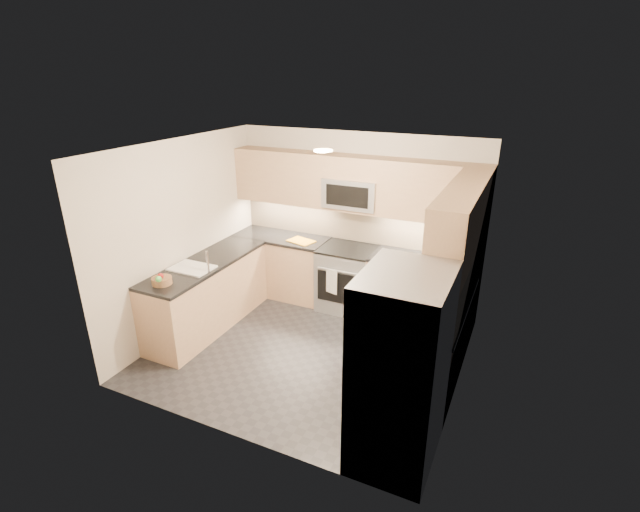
{
  "coord_description": "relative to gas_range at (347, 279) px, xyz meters",
  "views": [
    {
      "loc": [
        2.22,
        -4.41,
        3.27
      ],
      "look_at": [
        0.0,
        0.35,
        1.15
      ],
      "focal_mm": 26.0,
      "sensor_mm": 36.0,
      "label": 1
    }
  ],
  "objects": [
    {
      "name": "oven_handle",
      "position": [
        0.0,
        -0.35,
        0.26
      ],
      "size": [
        0.6,
        0.02,
        0.02
      ],
      "primitive_type": "cylinder",
      "rotation": [
        0.0,
        1.57,
        0.0
      ],
      "color": "#B2B5BA",
      "rests_on": "gas_range"
    },
    {
      "name": "utensil_bowl",
      "position": [
        1.37,
        -0.06,
        0.57
      ],
      "size": [
        0.29,
        0.29,
        0.16
      ],
      "primitive_type": "cylinder",
      "rotation": [
        0.0,
        0.0,
        -0.02
      ],
      "color": "#51BE51",
      "rests_on": "countertop_back_right"
    },
    {
      "name": "wall_back",
      "position": [
        0.0,
        0.32,
        0.79
      ],
      "size": [
        3.6,
        0.02,
        2.5
      ],
      "primitive_type": "cube",
      "color": "beige",
      "rests_on": "floor"
    },
    {
      "name": "ceiling",
      "position": [
        0.0,
        -1.28,
        2.04
      ],
      "size": [
        3.6,
        3.2,
        0.02
      ],
      "primitive_type": "cube",
      "color": "beige",
      "rests_on": "wall_back"
    },
    {
      "name": "base_cab_back_right",
      "position": [
        1.09,
        0.02,
        -0.01
      ],
      "size": [
        1.42,
        0.6,
        0.9
      ],
      "primitive_type": "cube",
      "color": "tan",
      "rests_on": "floor"
    },
    {
      "name": "dish_towel_check",
      "position": [
        -0.08,
        -0.37,
        0.1
      ],
      "size": [
        0.18,
        0.07,
        0.35
      ],
      "primitive_type": "cube",
      "rotation": [
        0.0,
        0.0,
        -0.28
      ],
      "color": "silver",
      "rests_on": "oven_handle"
    },
    {
      "name": "refrigerator",
      "position": [
        1.45,
        -2.43,
        0.45
      ],
      "size": [
        0.7,
        0.9,
        1.8
      ],
      "primitive_type": "cube",
      "color": "#9D9EA4",
      "rests_on": "floor"
    },
    {
      "name": "countertop_back_left",
      "position": [
        -1.09,
        0.02,
        0.47
      ],
      "size": [
        1.42,
        0.63,
        0.04
      ],
      "primitive_type": "cube",
      "color": "black",
      "rests_on": "base_cab_back_left"
    },
    {
      "name": "wall_front",
      "position": [
        0.0,
        -2.88,
        0.79
      ],
      "size": [
        3.6,
        0.02,
        2.5
      ],
      "primitive_type": "cube",
      "color": "beige",
      "rests_on": "floor"
    },
    {
      "name": "fruit_basket",
      "position": [
        -1.52,
        -2.03,
        0.53
      ],
      "size": [
        0.24,
        0.24,
        0.08
      ],
      "primitive_type": "cylinder",
      "rotation": [
        0.0,
        0.0,
        -0.04
      ],
      "color": "olive",
      "rests_on": "countertop_peninsula"
    },
    {
      "name": "range_cooktop",
      "position": [
        0.0,
        0.0,
        0.46
      ],
      "size": [
        0.76,
        0.65,
        0.03
      ],
      "primitive_type": "cube",
      "color": "black",
      "rests_on": "gas_range"
    },
    {
      "name": "countertop_peninsula",
      "position": [
        -1.5,
        -1.28,
        0.47
      ],
      "size": [
        0.63,
        2.0,
        0.04
      ],
      "primitive_type": "cube",
      "color": "black",
      "rests_on": "base_cab_peninsula"
    },
    {
      "name": "fruit_apple",
      "position": [
        -1.51,
        -2.05,
        0.6
      ],
      "size": [
        0.07,
        0.07,
        0.07
      ],
      "primitive_type": "sphere",
      "color": "#9E1412",
      "rests_on": "fruit_basket"
    },
    {
      "name": "base_cab_peninsula",
      "position": [
        -1.5,
        -1.28,
        -0.01
      ],
      "size": [
        0.6,
        2.0,
        0.9
      ],
      "primitive_type": "cube",
      "color": "tan",
      "rests_on": "floor"
    },
    {
      "name": "upper_cab_back",
      "position": [
        0.0,
        0.15,
        1.37
      ],
      "size": [
        3.6,
        0.35,
        0.75
      ],
      "primitive_type": "cube",
      "color": "tan",
      "rests_on": "wall_back"
    },
    {
      "name": "wall_left",
      "position": [
        -1.8,
        -1.28,
        0.79
      ],
      "size": [
        0.02,
        3.2,
        2.5
      ],
      "primitive_type": "cube",
      "color": "beige",
      "rests_on": "floor"
    },
    {
      "name": "oven_door_glass",
      "position": [
        0.0,
        -0.33,
        -0.01
      ],
      "size": [
        0.62,
        0.02,
        0.45
      ],
      "primitive_type": "cube",
      "color": "black",
      "rests_on": "gas_range"
    },
    {
      "name": "base_cab_right",
      "position": [
        1.5,
        -1.12,
        -0.01
      ],
      "size": [
        0.6,
        1.7,
        0.9
      ],
      "primitive_type": "cube",
      "color": "tan",
      "rests_on": "floor"
    },
    {
      "name": "wall_right",
      "position": [
        1.8,
        -1.28,
        0.79
      ],
      "size": [
        0.02,
        3.2,
        2.5
      ],
      "primitive_type": "cube",
      "color": "beige",
      "rests_on": "floor"
    },
    {
      "name": "faucet",
      "position": [
        -1.24,
        -1.53,
        0.62
      ],
      "size": [
        0.03,
        0.03,
        0.28
      ],
      "primitive_type": "cylinder",
      "color": "silver",
      "rests_on": "countertop_peninsula"
    },
    {
      "name": "gas_range",
      "position": [
        0.0,
        0.0,
        0.0
      ],
      "size": [
        0.76,
        0.65,
        0.91
      ],
      "primitive_type": "cube",
      "color": "gray",
      "rests_on": "floor"
    },
    {
      "name": "cutting_board",
      "position": [
        -0.71,
        -0.05,
        0.49
      ],
      "size": [
        0.43,
        0.35,
        0.01
      ],
      "primitive_type": "cube",
      "rotation": [
        0.0,
        0.0,
        -0.26
      ],
      "color": "orange",
      "rests_on": "countertop_back_left"
    },
    {
      "name": "upper_cab_right",
      "position": [
        1.62,
        -1.0,
        1.37
      ],
      "size": [
        0.35,
        1.95,
        0.75
      ],
      "primitive_type": "cube",
      "color": "tan",
      "rests_on": "wall_right"
    },
    {
      "name": "fridge_handle_right",
      "position": [
        1.08,
        -2.25,
        0.49
      ],
      "size": [
        0.02,
        0.02,
        1.2
      ],
      "primitive_type": "cylinder",
      "color": "#B2B5BA",
      "rests_on": "refrigerator"
    },
    {
      "name": "countertop_back_right",
      "position": [
        1.09,
        0.02,
        0.47
      ],
      "size": [
        1.42,
        0.63,
        0.04
      ],
      "primitive_type": "cube",
      "color": "black",
      "rests_on": "base_cab_back_right"
    },
    {
      "name": "base_cab_back_left",
      "position": [
        -1.09,
        0.02,
        -0.01
      ],
      "size": [
        1.42,
        0.6,
        0.9
      ],
      "primitive_type": "cube",
      "color": "tan",
      "rests_on": "floor"
    },
    {
      "name": "countertop_right",
      "position": [
        1.5,
        -1.12,
        0.47
      ],
      "size": [
        0.63,
        1.7,
        0.04
      ],
      "primitive_type": "cube",
      "color": "black",
      "rests_on": "base_cab_right"
    },
    {
      "name": "backsplash_right",
      "position": [
        1.8,
        -0.82,
        0.74
      ],
      "size": [
        0.01,
        2.3,
        0.51
      ],
      "primitive_type": "cube",
      "color": "tan",
      "rests_on": "wall_right"
    },
    {
      "name": "fridge_handle_left",
      "position": [
        1.08,
        -2.61,
        0.49
      ],
      "size": [
        0.02,
        0.02,
        1.2
      ],
      "primitive_type": "cylinder",
      "color": "#B2B5BA",
      "rests_on": "refrigerator"
    },
    {
      "name": "sink_basin",
      "position": [
        -1.5,
        -1.53,
        0.42
      ],
      "size": [
        0.52,
        0.38,
        0.16
      ],
      "primitive_type": "cube",
      "color": "white",
      "rests_on": "base_cab_peninsula"
    },
    {
      "name": "microwave_door",
      "position": [
        0.0,
        -0.08,
        1.24
      ],
      "size": [
        0.6,
        0.01,
        0.28
      ],
      "primitive_type": "cube",
      "color": "black",
      "rests_on": "microwave"
    },
    {
      "name": "microwave",
      "position": [
        0.0,
        0.12,
        1.24
      ],
      "size": [
        0.76,
        0.4,
        0.4
      ],
      "primitive_type": "cube",
      "color": "#98999F",
      "rests_on": "upper_cab_back"
    },
    {
      "name": "floor",
      "position": [
        0.0,
        -1.28,
        -0.46
      ],
      "size": [
        3.6,
        3.2,
        0.0
      ],
      "primitive_type": "cube",
      "color": "#232328",
      "rests_on": "ground"
    },
    {
      "name": "backsplash_back",
      "position": [
        0.0,
        0.32,
        0.74
      ],
      "size": [
        3.6,
        0.01,
        0.51
      ],
      "primitive_type": "cube",
      "color": "tan",
      "rests_on": "wall_back"
    },
    {
      "name": "fruit_pear",
      "position": [
        -1.47,
        -2.12,
        0.6
      ],
      "size": [
        0.07,
        0.07,
        0.07
      ],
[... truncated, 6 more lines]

